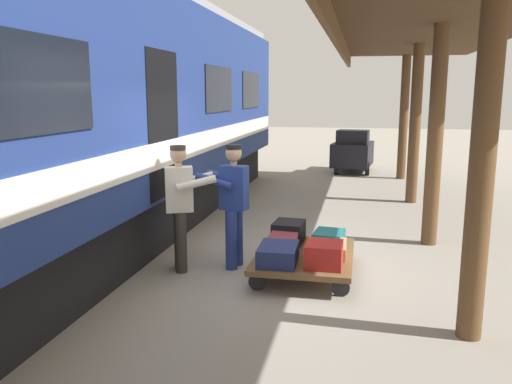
{
  "coord_description": "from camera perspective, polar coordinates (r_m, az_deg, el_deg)",
  "views": [
    {
      "loc": [
        -0.94,
        6.77,
        2.38
      ],
      "look_at": [
        0.35,
        0.47,
        1.15
      ],
      "focal_mm": 36.41,
      "sensor_mm": 36.0,
      "label": 1
    }
  ],
  "objects": [
    {
      "name": "suitcase_tan_vintage",
      "position": [
        6.91,
        7.74,
        -6.18
      ],
      "size": [
        0.52,
        0.61,
        0.16
      ],
      "primitive_type": "cube",
      "rotation": [
        0.0,
        0.0,
        0.01
      ],
      "color": "tan",
      "rests_on": "luggage_cart"
    },
    {
      "name": "porter_by_door",
      "position": [
        7.01,
        -8.25,
        -1.26
      ],
      "size": [
        0.74,
        0.59,
        1.7
      ],
      "color": "#332D28",
      "rests_on": "ground_plane"
    },
    {
      "name": "suitcase_burgundy_valise",
      "position": [
        6.96,
        3.07,
        -5.7
      ],
      "size": [
        0.4,
        0.54,
        0.22
      ],
      "primitive_type": "cube",
      "rotation": [
        0.0,
        0.0,
        0.07
      ],
      "color": "maroon",
      "rests_on": "luggage_cart"
    },
    {
      "name": "ground_plane",
      "position": [
        7.24,
        3.47,
        -8.39
      ],
      "size": [
        60.0,
        60.0,
        0.0
      ],
      "primitive_type": "plane",
      "color": "gray"
    },
    {
      "name": "suitcase_teal_softside",
      "position": [
        7.35,
        8.0,
        -5.02
      ],
      "size": [
        0.45,
        0.54,
        0.19
      ],
      "primitive_type": "cube",
      "rotation": [
        0.0,
        0.0,
        -0.13
      ],
      "color": "#1E666B",
      "rests_on": "luggage_cart"
    },
    {
      "name": "baggage_tug",
      "position": [
        16.07,
        10.56,
        4.38
      ],
      "size": [
        1.3,
        1.82,
        1.3
      ],
      "color": "black",
      "rests_on": "ground_plane"
    },
    {
      "name": "porter_in_overalls",
      "position": [
        7.07,
        -2.58,
        -1.06
      ],
      "size": [
        0.71,
        0.51,
        1.7
      ],
      "color": "navy",
      "rests_on": "ground_plane"
    },
    {
      "name": "platform_canopy",
      "position": [
        6.91,
        21.19,
        17.54
      ],
      "size": [
        3.2,
        17.3,
        3.56
      ],
      "color": "brown",
      "rests_on": "ground_plane"
    },
    {
      "name": "suitcase_black_hardshell",
      "position": [
        7.39,
        3.61,
        -4.41
      ],
      "size": [
        0.44,
        0.51,
        0.3
      ],
      "primitive_type": "cube",
      "rotation": [
        0.0,
        0.0,
        -0.07
      ],
      "color": "black",
      "rests_on": "luggage_cart"
    },
    {
      "name": "luggage_cart",
      "position": [
        6.97,
        5.38,
        -7.05
      ],
      "size": [
        1.26,
        1.7,
        0.29
      ],
      "color": "brown",
      "rests_on": "ground_plane"
    },
    {
      "name": "suitcase_red_plastic",
      "position": [
        6.44,
        7.47,
        -6.83
      ],
      "size": [
        0.45,
        0.49,
        0.29
      ],
      "primitive_type": "cube",
      "rotation": [
        0.0,
        0.0,
        -0.02
      ],
      "color": "#AD231E",
      "rests_on": "luggage_cart"
    },
    {
      "name": "suitcase_navy_fabric",
      "position": [
        6.51,
        2.45,
        -6.84
      ],
      "size": [
        0.49,
        0.64,
        0.23
      ],
      "primitive_type": "cube",
      "rotation": [
        0.0,
        0.0,
        0.03
      ],
      "color": "navy",
      "rests_on": "luggage_cart"
    },
    {
      "name": "train_car",
      "position": [
        7.96,
        -20.3,
        7.86
      ],
      "size": [
        3.02,
        16.26,
        4.0
      ],
      "color": "navy",
      "rests_on": "ground_plane"
    }
  ]
}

